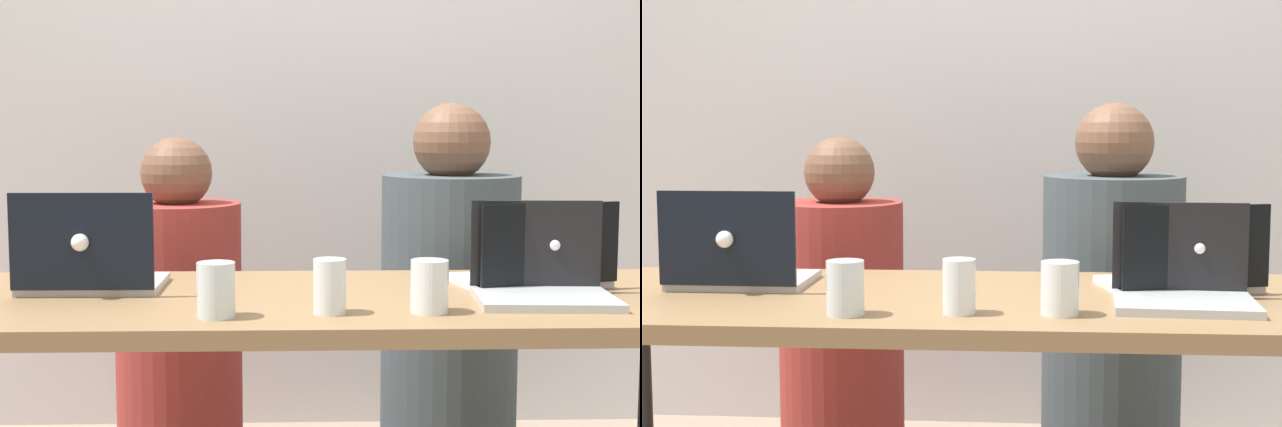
% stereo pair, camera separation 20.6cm
% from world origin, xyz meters
% --- Properties ---
extents(back_wall, '(4.84, 0.10, 2.69)m').
position_xyz_m(back_wall, '(0.00, 1.30, 1.35)').
color(back_wall, silver).
rests_on(back_wall, ground).
extents(desk, '(1.86, 0.68, 0.73)m').
position_xyz_m(desk, '(0.00, 0.00, 0.66)').
color(desk, olive).
rests_on(desk, ground).
extents(person_on_left, '(0.46, 0.46, 1.08)m').
position_xyz_m(person_on_left, '(-0.40, 0.62, 0.48)').
color(person_on_left, maroon).
rests_on(person_on_left, ground).
extents(person_on_right, '(0.41, 0.41, 1.17)m').
position_xyz_m(person_on_right, '(0.40, 0.62, 0.52)').
color(person_on_right, '#414D53').
rests_on(person_on_right, ground).
extents(laptop_front_right, '(0.31, 0.26, 0.21)m').
position_xyz_m(laptop_front_right, '(0.49, -0.06, 0.77)').
color(laptop_front_right, '#B3B9BC').
rests_on(laptop_front_right, desk).
extents(laptop_back_left, '(0.32, 0.28, 0.24)m').
position_xyz_m(laptop_back_left, '(-0.53, 0.07, 0.78)').
color(laptop_back_left, '#B5B4B5').
rests_on(laptop_back_left, desk).
extents(laptop_back_right, '(0.39, 0.29, 0.21)m').
position_xyz_m(laptop_back_right, '(0.51, 0.09, 0.77)').
color(laptop_back_right, silver).
rests_on(laptop_back_right, desk).
extents(water_glass_left, '(0.08, 0.08, 0.11)m').
position_xyz_m(water_glass_left, '(-0.22, -0.22, 0.77)').
color(water_glass_left, silver).
rests_on(water_glass_left, desk).
extents(water_glass_right, '(0.08, 0.08, 0.11)m').
position_xyz_m(water_glass_right, '(0.22, -0.19, 0.77)').
color(water_glass_right, white).
rests_on(water_glass_right, desk).
extents(water_glass_center, '(0.07, 0.07, 0.11)m').
position_xyz_m(water_glass_center, '(0.01, -0.19, 0.77)').
color(water_glass_center, white).
rests_on(water_glass_center, desk).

